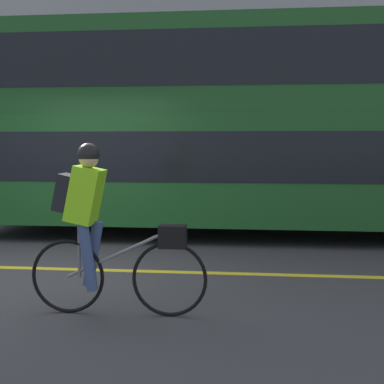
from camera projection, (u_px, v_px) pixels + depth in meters
The scene contains 7 objects.
ground_plane at pixel (44, 274), 6.93m from camera, with size 80.00×80.00×0.00m, color #38383A.
road_center_line at pixel (51, 269), 7.19m from camera, with size 50.00×0.14×0.01m, color yellow.
sidewalk_curb at pixel (139, 211), 12.77m from camera, with size 60.00×2.37×0.12m.
building_facade at pixel (148, 60), 13.74m from camera, with size 60.00×0.30×7.61m.
bus at pixel (259, 121), 9.61m from camera, with size 10.20×2.56×3.76m.
cyclist_on_bike at pixel (99, 224), 5.22m from camera, with size 1.76×0.32×1.69m.
trash_bin at pixel (367, 192), 12.03m from camera, with size 0.46×0.46×0.92m.
Camera 1 is at (2.66, -6.55, 1.70)m, focal length 50.00 mm.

